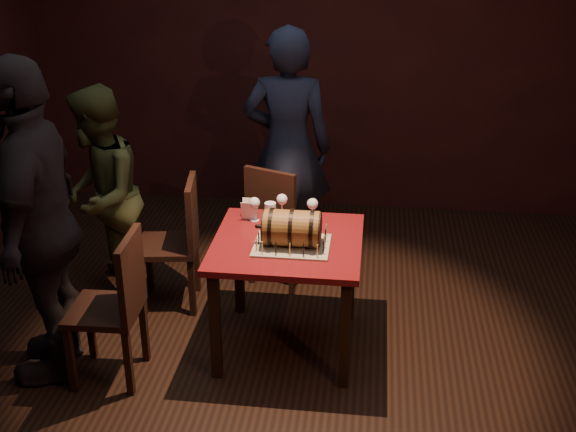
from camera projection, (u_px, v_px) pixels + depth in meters
The scene contains 16 objects.
room_shell at pixel (272, 145), 3.99m from camera, with size 5.04×5.04×2.80m.
pub_table at pixel (287, 257), 4.42m from camera, with size 0.90×0.90×0.75m.
cake_board at pixel (292, 245), 4.30m from camera, with size 0.45×0.35×0.01m, color gray.
barrel_cake at pixel (292, 228), 4.25m from camera, with size 0.39×0.23×0.23m.
birthday_candles at pixel (292, 238), 4.28m from camera, with size 0.40×0.30×0.09m.
wine_glass_left at pixel (254, 204), 4.59m from camera, with size 0.07×0.07×0.16m.
wine_glass_mid at pixel (282, 200), 4.64m from camera, with size 0.07×0.07×0.16m.
wine_glass_right at pixel (313, 205), 4.58m from camera, with size 0.07×0.07×0.16m.
pint_of_ale at pixel (270, 214), 4.55m from camera, with size 0.07×0.07×0.15m.
menu_card at pixel (249, 210), 4.63m from camera, with size 0.10×0.05×0.13m, color white, non-canonical shape.
chair_back at pixel (277, 219), 5.22m from camera, with size 0.52×0.52×0.93m.
chair_left_rear at pixel (179, 237), 4.95m from camera, with size 0.46×0.46×0.93m.
chair_left_front at pixel (117, 301), 4.17m from camera, with size 0.41×0.41×0.93m.
person_back at pixel (288, 148), 5.44m from camera, with size 0.67×0.44×1.84m, color black.
person_left_rear at pixel (100, 197), 4.96m from camera, with size 0.75×0.58×1.53m, color #3C4221.
person_left_front at pixel (40, 224), 4.08m from camera, with size 1.13×0.47×1.93m, color black.
Camera 1 is at (0.56, -3.77, 2.66)m, focal length 45.00 mm.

